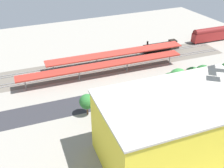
{
  "coord_description": "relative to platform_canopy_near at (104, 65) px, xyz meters",
  "views": [
    {
      "loc": [
        32.89,
        62.54,
        43.41
      ],
      "look_at": [
        6.73,
        2.9,
        5.3
      ],
      "focal_mm": 42.35,
      "sensor_mm": 36.0,
      "label": 1
    }
  ],
  "objects": [
    {
      "name": "parked_car_0",
      "position": [
        -28.63,
        10.15,
        -3.42
      ],
      "size": [
        4.36,
        1.74,
        1.6
      ],
      "color": "black",
      "rests_on": "ground"
    },
    {
      "name": "track_rails",
      "position": [
        -3.35,
        -7.87,
        -3.96
      ],
      "size": [
        97.56,
        12.66,
        0.12
      ],
      "color": "#9E9EA8",
      "rests_on": "ground"
    },
    {
      "name": "construction_building",
      "position": [
        -0.84,
        40.22,
        3.2
      ],
      "size": [
        33.94,
        20.07,
        14.67
      ],
      "primitive_type": "cube",
      "rotation": [
        0.0,
        0.0,
        -0.05
      ],
      "color": "yellow",
      "rests_on": "ground"
    },
    {
      "name": "street_asphalt",
      "position": [
        -3.35,
        14.07,
        -4.14
      ],
      "size": [
        97.99,
        13.76,
        0.01
      ],
      "primitive_type": "cube",
      "rotation": [
        0.0,
        0.0,
        -0.05
      ],
      "color": "#2D2D33",
      "rests_on": "ground"
    },
    {
      "name": "ground_plane",
      "position": [
        -3.35,
        11.69,
        -4.14
      ],
      "size": [
        156.27,
        156.27,
        0.0
      ],
      "primitive_type": "plane",
      "color": "gray",
      "rests_on": "ground"
    },
    {
      "name": "street_tree_0",
      "position": [
        -21.55,
        19.04,
        0.99
      ],
      "size": [
        4.81,
        4.81,
        7.56
      ],
      "color": "brown",
      "rests_on": "ground"
    },
    {
      "name": "street_tree_5",
      "position": [
        -15.65,
        19.86,
        1.58
      ],
      "size": [
        5.68,
        5.68,
        8.58
      ],
      "color": "brown",
      "rests_on": "ground"
    },
    {
      "name": "street_tree_3",
      "position": [
        12.36,
        18.54,
        -0.04
      ],
      "size": [
        4.12,
        4.12,
        6.18
      ],
      "color": "brown",
      "rests_on": "ground"
    },
    {
      "name": "platform_canopy_near",
      "position": [
        0.0,
        0.0,
        0.0
      ],
      "size": [
        57.57,
        7.07,
        4.39
      ],
      "color": "#A82D23",
      "rests_on": "ground"
    },
    {
      "name": "traffic_light",
      "position": [
        -16.4,
        18.64,
        0.1
      ],
      "size": [
        0.5,
        0.36,
        6.36
      ],
      "color": "#333333",
      "rests_on": "ground"
    },
    {
      "name": "rail_bed",
      "position": [
        -3.35,
        -7.87,
        -4.14
      ],
      "size": [
        98.25,
        19.09,
        0.01
      ],
      "primitive_type": "cube",
      "rotation": [
        0.0,
        0.0,
        -0.05
      ],
      "color": "#665E54",
      "rests_on": "ground"
    },
    {
      "name": "parked_car_1",
      "position": [
        -20.99,
        10.77,
        -3.39
      ],
      "size": [
        4.57,
        1.97,
        1.71
      ],
      "color": "black",
      "rests_on": "ground"
    },
    {
      "name": "platform_canopy_far",
      "position": [
        -8.53,
        -7.96,
        -0.37
      ],
      "size": [
        53.29,
        7.54,
        4.01
      ],
      "color": "#B73328",
      "rests_on": "ground"
    },
    {
      "name": "locomotive",
      "position": [
        -30.38,
        -11.03,
        -2.4
      ],
      "size": [
        16.26,
        3.26,
        4.84
      ],
      "color": "black",
      "rests_on": "ground"
    },
    {
      "name": "street_tree_4",
      "position": [
        -24.95,
        19.68,
        1.19
      ],
      "size": [
        4.93,
        4.93,
        7.82
      ],
      "color": "brown",
      "rests_on": "ground"
    },
    {
      "name": "box_truck_0",
      "position": [
        4.61,
        26.15,
        -2.49
      ],
      "size": [
        9.6,
        3.26,
        3.33
      ],
      "color": "black",
      "rests_on": "ground"
    },
    {
      "name": "construction_roof_slab",
      "position": [
        -0.84,
        40.22,
        10.74
      ],
      "size": [
        34.57,
        20.7,
        0.4
      ],
      "primitive_type": "cube",
      "rotation": [
        0.0,
        0.0,
        -0.05
      ],
      "color": "#B7B2A8",
      "rests_on": "construction_building"
    },
    {
      "name": "passenger_coach",
      "position": [
        -55.48,
        -11.04,
        -0.82
      ],
      "size": [
        17.62,
        4.01,
        6.33
      ],
      "color": "black",
      "rests_on": "ground"
    },
    {
      "name": "parked_car_3",
      "position": [
        -4.43,
        10.63,
        -3.45
      ],
      "size": [
        4.78,
        2.1,
        1.53
      ],
      "color": "black",
      "rests_on": "ground"
    },
    {
      "name": "street_tree_1",
      "position": [
        -13.49,
        19.27,
        0.6
      ],
      "size": [
        5.35,
        5.35,
        7.42
      ],
      "color": "brown",
      "rests_on": "ground"
    },
    {
      "name": "parked_car_2",
      "position": [
        -12.55,
        10.98,
        -3.41
      ],
      "size": [
        4.51,
        1.91,
        1.66
      ],
      "color": "black",
      "rests_on": "ground"
    }
  ]
}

